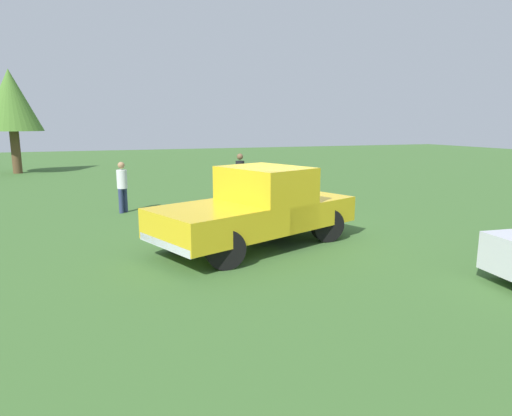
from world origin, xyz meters
name	(u,v)px	position (x,y,z in m)	size (l,w,h in m)	color
ground_plane	(273,238)	(0.00, 0.00, 0.00)	(80.00, 80.00, 0.00)	#3D662D
pickup_truck	(260,205)	(0.53, 0.46, 0.95)	(5.23, 3.60, 1.82)	black
person_bystander	(240,174)	(-0.95, -5.49, 0.98)	(0.42, 0.42, 1.73)	navy
person_visitor	(122,184)	(3.25, -4.67, 0.91)	(0.45, 0.45, 1.62)	navy
tree_far_center	(11,101)	(8.09, -18.60, 4.03)	(3.18, 3.18, 5.76)	brown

